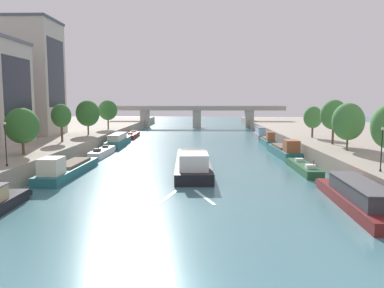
# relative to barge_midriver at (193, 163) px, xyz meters

# --- Properties ---
(quay_left) EXTENTS (36.00, 170.00, 2.49)m
(quay_left) POSITION_rel_barge_midriver_xyz_m (-36.34, 21.57, 0.24)
(quay_left) COLOR gray
(quay_left) RESTS_ON ground
(quay_right) EXTENTS (36.00, 170.00, 2.49)m
(quay_right) POSITION_rel_barge_midriver_xyz_m (35.44, 21.57, 0.24)
(quay_right) COLOR gray
(quay_right) RESTS_ON ground
(barge_midriver) EXTENTS (5.43, 23.56, 3.25)m
(barge_midriver) POSITION_rel_barge_midriver_xyz_m (0.00, 0.00, 0.00)
(barge_midriver) COLOR black
(barge_midriver) RESTS_ON ground
(wake_behind_barge) EXTENTS (5.60, 6.01, 0.03)m
(wake_behind_barge) POSITION_rel_barge_midriver_xyz_m (-0.32, -14.68, -0.98)
(wake_behind_barge) COLOR silver
(wake_behind_barge) RESTS_ON ground
(moored_boat_left_end) EXTENTS (3.30, 16.44, 3.02)m
(moored_boat_left_end) POSITION_rel_barge_midriver_xyz_m (-15.75, -4.49, -0.10)
(moored_boat_left_end) COLOR #23666B
(moored_boat_left_end) RESTS_ON ground
(moored_boat_left_lone) EXTENTS (2.12, 11.26, 2.24)m
(moored_boat_left_lone) POSITION_rel_barge_midriver_xyz_m (-15.82, 13.02, -0.40)
(moored_boat_left_lone) COLOR silver
(moored_boat_left_lone) RESTS_ON ground
(moored_boat_left_second) EXTENTS (3.07, 16.01, 2.57)m
(moored_boat_left_second) POSITION_rel_barge_midriver_xyz_m (-16.17, 27.23, 0.09)
(moored_boat_left_second) COLOR #23666B
(moored_boat_left_second) RESTS_ON ground
(moored_boat_left_upstream) EXTENTS (2.59, 12.97, 2.22)m
(moored_boat_left_upstream) POSITION_rel_barge_midriver_xyz_m (-16.31, 44.36, -0.41)
(moored_boat_left_upstream) COLOR maroon
(moored_boat_left_upstream) RESTS_ON ground
(moored_boat_right_gap_after) EXTENTS (3.64, 16.43, 2.47)m
(moored_boat_right_gap_after) POSITION_rel_barge_midriver_xyz_m (15.00, -18.02, 0.03)
(moored_boat_right_gap_after) COLOR maroon
(moored_boat_right_gap_after) RESTS_ON ground
(moored_boat_right_end) EXTENTS (2.18, 12.09, 2.12)m
(moored_boat_right_end) POSITION_rel_barge_midriver_xyz_m (14.84, -0.66, -0.46)
(moored_boat_right_end) COLOR #235633
(moored_boat_right_end) RESTS_ON ground
(moored_boat_right_midway) EXTENTS (3.25, 15.07, 3.23)m
(moored_boat_right_midway) POSITION_rel_barge_midriver_xyz_m (15.22, 12.89, -0.01)
(moored_boat_right_midway) COLOR #23666B
(moored_boat_right_midway) RESTS_ON ground
(moored_boat_right_lone) EXTENTS (2.31, 11.65, 3.13)m
(moored_boat_right_lone) POSITION_rel_barge_midriver_xyz_m (15.12, 28.40, -0.05)
(moored_boat_right_lone) COLOR #23666B
(moored_boat_right_lone) RESTS_ON ground
(moored_boat_right_downstream) EXTENTS (2.03, 10.35, 2.97)m
(moored_boat_right_downstream) POSITION_rel_barge_midriver_xyz_m (15.36, 41.27, 0.23)
(moored_boat_right_downstream) COLOR gray
(moored_boat_right_downstream) RESTS_ON ground
(tree_left_far) EXTENTS (4.29, 4.29, 6.04)m
(tree_left_far) POSITION_rel_barge_midriver_xyz_m (-21.83, -3.12, 5.23)
(tree_left_far) COLOR brown
(tree_left_far) RESTS_ON quay_left
(tree_left_distant) EXTENTS (3.28, 3.28, 6.35)m
(tree_left_distant) POSITION_rel_barge_midriver_xyz_m (-22.32, 11.98, 5.86)
(tree_left_distant) COLOR brown
(tree_left_distant) RESTS_ON quay_left
(tree_left_by_lamp) EXTENTS (4.68, 4.68, 6.95)m
(tree_left_by_lamp) POSITION_rel_barge_midriver_xyz_m (-21.69, 24.77, 5.82)
(tree_left_by_lamp) COLOR brown
(tree_left_by_lamp) RESTS_ON quay_left
(tree_left_end_of_row) EXTENTS (4.48, 4.48, 6.98)m
(tree_left_end_of_row) POSITION_rel_barge_midriver_xyz_m (-21.41, 40.13, 6.04)
(tree_left_end_of_row) COLOR brown
(tree_left_end_of_row) RESTS_ON quay_left
(tree_right_past_mid) EXTENTS (4.35, 4.35, 6.64)m
(tree_right_past_mid) POSITION_rel_barge_midriver_xyz_m (21.47, 1.88, 5.54)
(tree_right_past_mid) COLOR brown
(tree_right_past_mid) RESTS_ON quay_right
(tree_right_second) EXTENTS (4.12, 4.12, 7.09)m
(tree_right_second) POSITION_rel_barge_midriver_xyz_m (22.05, 9.46, 6.19)
(tree_right_second) COLOR brown
(tree_right_second) RESTS_ON quay_right
(tree_right_distant) EXTENTS (3.41, 3.41, 5.86)m
(tree_right_distant) POSITION_rel_barge_midriver_xyz_m (21.95, 20.39, 5.28)
(tree_right_distant) COLOR brown
(tree_right_distant) RESTS_ON quay_right
(lamppost_left_bank) EXTENTS (0.28, 0.28, 4.72)m
(lamppost_left_bank) POSITION_rel_barge_midriver_xyz_m (-19.62, -11.63, 4.07)
(lamppost_left_bank) COLOR black
(lamppost_left_bank) RESTS_ON quay_left
(lamppost_right_bank) EXTENTS (0.28, 0.28, 4.38)m
(lamppost_right_bank) POSITION_rel_barge_midriver_xyz_m (18.92, -13.69, 3.90)
(lamppost_right_bank) COLOR black
(lamppost_right_bank) RESTS_ON quay_right
(building_left_far_end) EXTENTS (13.95, 10.92, 22.92)m
(building_left_far_end) POSITION_rel_barge_midriver_xyz_m (-34.76, 25.48, 12.96)
(building_left_far_end) COLOR #BCB2A8
(building_left_far_end) RESTS_ON quay_left
(bridge_far) EXTENTS (59.78, 4.40, 7.42)m
(bridge_far) POSITION_rel_barge_midriver_xyz_m (-0.45, 79.39, 3.70)
(bridge_far) COLOR #9E998E
(bridge_far) RESTS_ON ground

